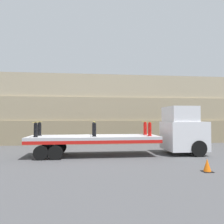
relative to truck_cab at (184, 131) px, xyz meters
name	(u,v)px	position (x,y,z in m)	size (l,w,h in m)	color
ground_plane	(94,156)	(-6.10, 0.00, -1.57)	(120.00, 120.00, 0.00)	#474749
rock_cliff	(91,109)	(-6.10, 7.59, 1.72)	(60.00, 3.30, 6.58)	gray
truck_cab	(184,131)	(0.00, 0.00, 0.00)	(2.53, 2.63, 3.20)	silver
flatbed_trailer	(87,139)	(-6.56, 0.00, -0.53)	(8.28, 2.58, 1.28)	#B2B2B7
fire_hydrant_black_near_0	(36,130)	(-9.64, -0.55, 0.14)	(0.28, 0.46, 0.89)	black
fire_hydrant_black_far_0	(40,129)	(-9.64, 0.55, 0.14)	(0.28, 0.46, 0.89)	black
fire_hydrant_black_near_1	(94,129)	(-6.10, -0.55, 0.14)	(0.28, 0.46, 0.89)	black
fire_hydrant_black_far_1	(94,129)	(-6.10, 0.55, 0.14)	(0.28, 0.46, 0.89)	black
fire_hydrant_red_near_2	(150,129)	(-2.56, -0.55, 0.14)	(0.28, 0.46, 0.89)	red
fire_hydrant_red_far_2	(145,128)	(-2.56, 0.55, 0.14)	(0.28, 0.46, 0.89)	red
cargo_strap_rear	(38,122)	(-9.64, 0.00, 0.60)	(0.05, 2.68, 0.01)	yellow
cargo_strap_middle	(94,122)	(-6.10, 0.00, 0.60)	(0.05, 2.68, 0.01)	yellow
cargo_strap_front	(147,122)	(-2.56, 0.00, 0.60)	(0.05, 2.68, 0.01)	yellow
traffic_cone	(207,165)	(-1.19, -4.87, -1.28)	(0.44, 0.44, 0.59)	black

